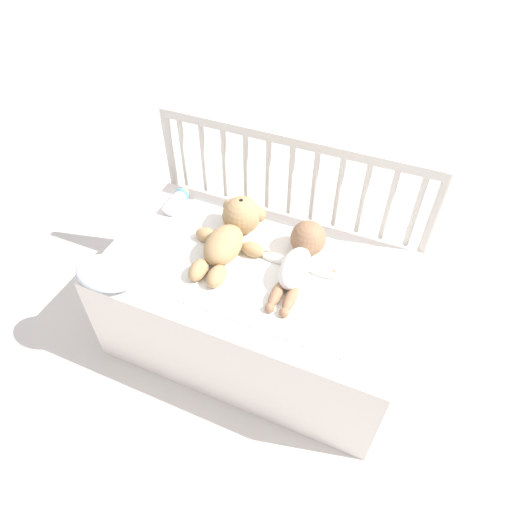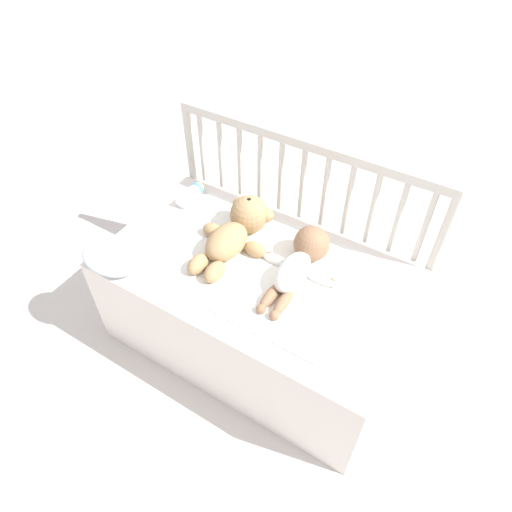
{
  "view_description": "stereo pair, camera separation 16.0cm",
  "coord_description": "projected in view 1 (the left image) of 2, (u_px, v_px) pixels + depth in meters",
  "views": [
    {
      "loc": [
        0.44,
        -1.02,
        1.65
      ],
      "look_at": [
        0.0,
        0.0,
        0.5
      ],
      "focal_mm": 32.0,
      "sensor_mm": 36.0,
      "label": 1
    },
    {
      "loc": [
        0.59,
        -0.95,
        1.65
      ],
      "look_at": [
        0.0,
        0.0,
        0.5
      ],
      "focal_mm": 32.0,
      "sensor_mm": 36.0,
      "label": 2
    }
  ],
  "objects": [
    {
      "name": "small_pillow",
      "position": [
        107.0,
        273.0,
        1.58
      ],
      "size": [
        0.24,
        0.16,
        0.06
      ],
      "color": "silver",
      "rests_on": "crib_mattress"
    },
    {
      "name": "baby",
      "position": [
        300.0,
        257.0,
        1.61
      ],
      "size": [
        0.3,
        0.4,
        0.13
      ],
      "color": "white",
      "rests_on": "crib_mattress"
    },
    {
      "name": "baby_bottle",
      "position": [
        178.0,
        200.0,
        1.87
      ],
      "size": [
        0.06,
        0.15,
        0.06
      ],
      "color": "white",
      "rests_on": "crib_mattress"
    },
    {
      "name": "teddy_bear",
      "position": [
        232.0,
        232.0,
        1.69
      ],
      "size": [
        0.28,
        0.41,
        0.15
      ],
      "color": "tan",
      "rests_on": "crib_mattress"
    },
    {
      "name": "crib_rail",
      "position": [
        290.0,
        189.0,
        1.78
      ],
      "size": [
        1.11,
        0.04,
        0.79
      ],
      "color": "beige",
      "rests_on": "ground_plane"
    },
    {
      "name": "ground_plane",
      "position": [
        256.0,
        338.0,
        1.96
      ],
      "size": [
        12.0,
        12.0,
        0.0
      ],
      "primitive_type": "plane",
      "color": "silver"
    },
    {
      "name": "blanket",
      "position": [
        257.0,
        265.0,
        1.65
      ],
      "size": [
        0.78,
        0.52,
        0.01
      ],
      "color": "white",
      "rests_on": "crib_mattress"
    },
    {
      "name": "crib_mattress",
      "position": [
        256.0,
        306.0,
        1.8
      ],
      "size": [
        1.11,
        0.64,
        0.44
      ],
      "color": "white",
      "rests_on": "ground_plane"
    }
  ]
}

